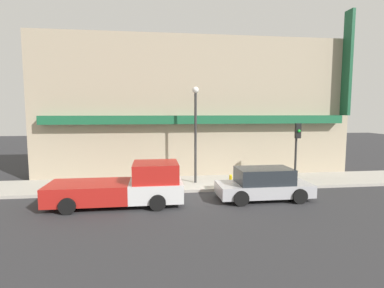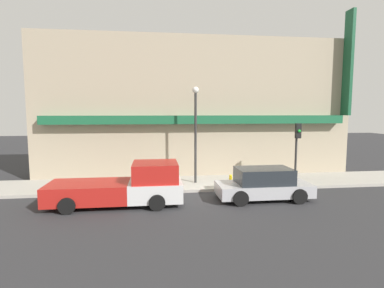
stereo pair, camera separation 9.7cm
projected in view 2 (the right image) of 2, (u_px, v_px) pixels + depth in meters
name	position (u px, v px, depth m)	size (l,w,h in m)	color
ground_plane	(207.00, 192.00, 15.32)	(80.00, 80.00, 0.00)	#2D2D30
sidewalk	(202.00, 183.00, 16.98)	(36.00, 3.37, 0.15)	#ADA89E
building	(195.00, 108.00, 19.65)	(19.80, 3.80, 10.34)	tan
pickup_truck	(125.00, 186.00, 13.23)	(5.80, 2.30, 1.86)	silver
parked_car	(264.00, 184.00, 14.01)	(4.35, 1.99, 1.48)	#ADADB2
fire_hydrant	(231.00, 180.00, 15.99)	(0.17, 0.17, 0.62)	yellow
street_lamp	(196.00, 123.00, 16.46)	(0.36, 0.36, 5.31)	#2D2D2D
traffic_light	(297.00, 142.00, 16.19)	(0.28, 0.42, 3.33)	#2D2D2D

